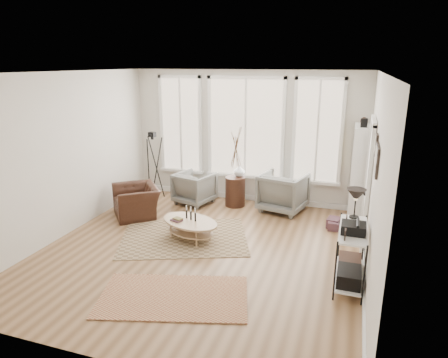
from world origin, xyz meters
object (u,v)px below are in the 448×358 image
(bookcase, at_px, (359,174))
(armchair_right, at_px, (283,192))
(side_table, at_px, (235,167))
(armchair_left, at_px, (195,188))
(low_shelf, at_px, (351,250))
(coffee_table, at_px, (190,225))
(accent_chair, at_px, (136,201))

(bookcase, bearing_deg, armchair_right, 177.40)
(armchair_right, bearing_deg, side_table, 14.15)
(armchair_left, xyz_separation_m, armchair_right, (1.96, 0.15, 0.06))
(armchair_left, xyz_separation_m, side_table, (0.91, 0.13, 0.52))
(low_shelf, height_order, armchair_left, low_shelf)
(bookcase, distance_m, low_shelf, 2.56)
(low_shelf, distance_m, armchair_right, 2.95)
(low_shelf, bearing_deg, side_table, 133.96)
(bookcase, height_order, armchair_left, bookcase)
(coffee_table, bearing_deg, accent_chair, 154.25)
(low_shelf, height_order, side_table, side_table)
(bookcase, height_order, coffee_table, bookcase)
(low_shelf, relative_size, side_table, 0.72)
(bookcase, distance_m, coffee_table, 3.43)
(bookcase, bearing_deg, armchair_left, -178.61)
(armchair_right, bearing_deg, low_shelf, 131.69)
(low_shelf, distance_m, side_table, 3.58)
(bookcase, xyz_separation_m, armchair_right, (-1.48, 0.07, -0.54))
(bookcase, xyz_separation_m, armchair_left, (-3.44, -0.08, -0.60))
(bookcase, bearing_deg, accent_chair, -164.81)
(coffee_table, distance_m, accent_chair, 1.65)
(bookcase, distance_m, armchair_right, 1.58)
(coffee_table, xyz_separation_m, armchair_right, (1.31, 1.95, 0.14))
(armchair_right, xyz_separation_m, accent_chair, (-2.80, -1.23, -0.10))
(low_shelf, relative_size, coffee_table, 1.01)
(bookcase, xyz_separation_m, side_table, (-2.53, 0.04, -0.08))
(armchair_right, relative_size, side_table, 0.50)
(low_shelf, xyz_separation_m, accent_chair, (-4.22, 1.36, -0.20))
(armchair_left, height_order, side_table, side_table)
(coffee_table, bearing_deg, armchair_right, 55.99)
(accent_chair, bearing_deg, bookcase, 64.65)
(armchair_left, bearing_deg, side_table, -156.37)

